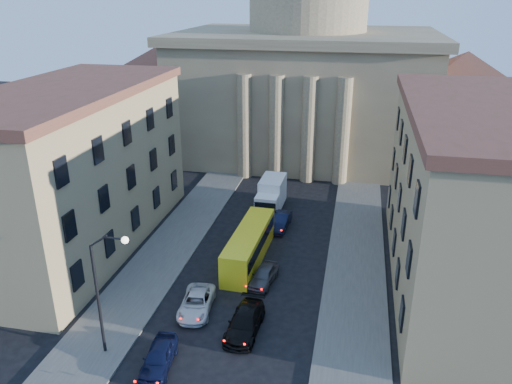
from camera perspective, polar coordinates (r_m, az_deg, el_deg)
sidewalk_left at (r=43.72m, az=-11.93°, el=-8.95°), size 5.00×60.00×0.15m
sidewalk_right at (r=40.63m, az=11.18°, el=-11.50°), size 5.00×60.00×0.15m
church at (r=72.64m, az=5.70°, el=13.77°), size 68.02×28.76×36.60m
building_left at (r=47.69m, az=-20.18°, el=2.56°), size 11.60×26.60×14.70m
building_right at (r=41.87m, az=23.74°, el=-0.64°), size 11.60×26.60×14.70m
street_lamp at (r=32.86m, az=-17.00°, el=-10.12°), size 2.62×0.44×8.83m
car_left_near at (r=33.80m, az=-11.05°, el=-17.98°), size 2.18×4.47×1.47m
car_left_mid at (r=38.24m, az=-6.82°, el=-12.47°), size 2.75×5.08×1.35m
car_right_mid at (r=35.97m, az=-1.28°, el=-14.65°), size 2.31×5.26×1.50m
car_right_far at (r=41.20m, az=0.90°, el=-9.49°), size 2.19×4.27×1.39m
car_right_distant at (r=50.17m, az=2.82°, el=-3.36°), size 1.86×4.53×1.46m
city_bus at (r=43.97m, az=-0.80°, el=-6.02°), size 2.76×10.33×2.89m
box_truck at (r=54.01m, az=1.72°, el=-0.44°), size 2.53×6.13×3.34m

